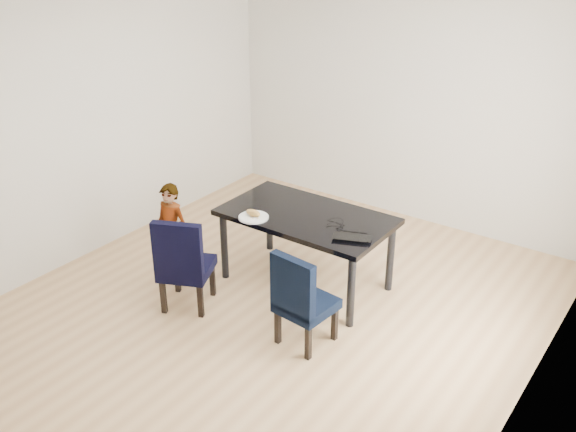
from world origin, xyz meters
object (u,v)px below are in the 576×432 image
Objects in this scene: child at (172,232)px; plate at (254,217)px; chair_right at (307,297)px; laptop at (353,236)px; dining_table at (306,249)px; chair_left at (186,260)px.

child is 0.88m from plate.
chair_right reaches higher than laptop.
chair_left is (-0.68, -0.93, 0.09)m from dining_table.
chair_left is at bearing 8.98° from laptop.
chair_right is 0.71m from laptop.
child is at bearing -6.59° from laptop.
laptop is (0.59, -0.15, 0.39)m from dining_table.
laptop is (0.94, 0.20, 0.01)m from plate.
plate is 0.97m from laptop.
chair_left reaches higher than plate.
chair_right reaches higher than dining_table.
plate is (0.79, 0.30, 0.26)m from child.
laptop is (1.73, 0.50, 0.27)m from child.
dining_table is 4.71× the size of laptop.
plate is at bearing 159.98° from chair_right.
plate is (-0.36, -0.35, 0.38)m from dining_table.
child reaches higher than laptop.
dining_table is at bearing 26.65° from child.
chair_right is at bearing -17.41° from chair_left.
chair_right is 1.68m from child.
child is (-1.68, 0.13, 0.06)m from chair_right.
plate is (0.33, 0.58, 0.30)m from chair_left.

